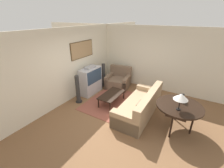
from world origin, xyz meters
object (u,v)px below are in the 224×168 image
Objects in this scene: console_table at (179,107)px; table_lamp at (181,97)px; tv at (91,80)px; speaker_tower_left at (78,90)px; coffee_table at (112,95)px; couch at (140,106)px; mantel_clock at (182,98)px; armchair at (118,81)px; speaker_tower_right at (104,76)px.

table_lamp is (-0.24, -0.00, 0.45)m from console_table.
speaker_tower_left is (-0.86, -0.06, -0.05)m from tv.
speaker_tower_left is at bearing 116.88° from coffee_table.
couch is 1.32m from mantel_clock.
table_lamp reaches higher than armchair.
tv is at bearing 81.35° from console_table.
speaker_tower_right is at bearing -4.10° from tv.
table_lamp is 3.90m from speaker_tower_right.
mantel_clock is (0.25, -0.00, 0.17)m from console_table.
mantel_clock reaches higher than armchair.
console_table is at bearing -111.96° from speaker_tower_right.
speaker_tower_right is at bearing 68.04° from console_table.
table_lamp is at bearing -102.47° from tv.
coffee_table is (0.09, 1.17, 0.05)m from couch.
table_lamp is at bearing -179.63° from console_table.
speaker_tower_right reaches higher than armchair.
mantel_clock is 3.68m from speaker_tower_right.
tv is at bearing 77.53° from table_lamp.
tv is at bearing 175.90° from speaker_tower_right.
coffee_table is (-1.39, -0.48, 0.05)m from armchair.
tv reaches higher than speaker_tower_left.
tv is at bearing 85.34° from mantel_clock.
couch is 4.81× the size of table_lamp.
speaker_tower_right is at bearing 71.68° from mantel_clock.
table_lamp is at bearing 70.32° from couch.
coffee_table is 2.40m from mantel_clock.
tv is 0.53× the size of couch.
couch reaches higher than coffee_table.
mantel_clock is at bearing 93.79° from couch.
mantel_clock is (0.09, -1.17, 0.61)m from couch.
armchair reaches higher than console_table.
coffee_table is 5.34× the size of mantel_clock.
tv is at bearing -133.47° from armchair.
speaker_tower_left is at bearing 95.34° from console_table.
tv is 0.96× the size of console_table.
tv reaches higher than coffee_table.
tv is 1.11× the size of speaker_tower_right.
table_lamp is 0.57m from mantel_clock.
console_table is at bearing -40.85° from armchair.
speaker_tower_right is at bearing 64.67° from table_lamp.
table_lamp is 0.43× the size of speaker_tower_left.
coffee_table is at bearing -63.12° from speaker_tower_left.
couch is at bearing -94.37° from coffee_table.
coffee_table is at bearing -81.39° from armchair.
couch is at bearing 82.04° from console_table.
coffee_table is (-0.29, -1.20, -0.21)m from tv.
coffee_table is 1.62m from speaker_tower_right.
table_lamp reaches higher than speaker_tower_right.
armchair is 1.07× the size of speaker_tower_left.
table_lamp reaches higher than tv.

